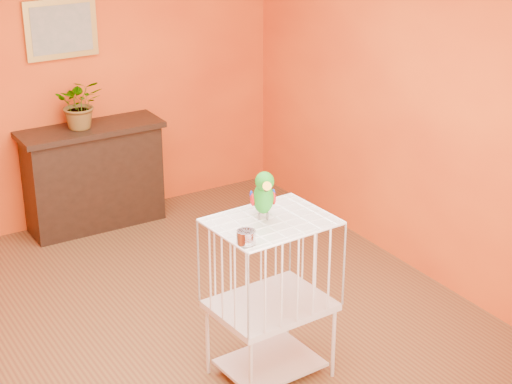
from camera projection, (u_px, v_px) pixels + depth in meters
ground at (189, 331)px, 6.03m from camera, size 4.50×4.50×0.00m
room_shell at (182, 117)px, 5.42m from camera, size 4.50×4.50×4.50m
console_cabinet at (94, 177)px, 7.51m from camera, size 1.25×0.45×0.93m
potted_plant at (80, 109)px, 7.24m from camera, size 0.52×0.55×0.34m
framed_picture at (61, 29)px, 7.11m from camera, size 0.62×0.04×0.50m
birdcage at (271, 297)px, 5.33m from camera, size 0.74×0.59×1.10m
feed_cup at (246, 237)px, 4.82m from camera, size 0.11×0.11×0.08m
parrot at (263, 195)px, 5.08m from camera, size 0.18×0.29×0.32m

